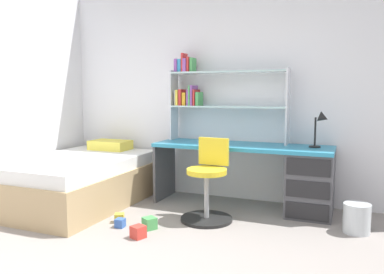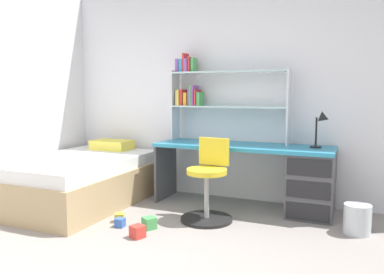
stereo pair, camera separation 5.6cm
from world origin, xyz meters
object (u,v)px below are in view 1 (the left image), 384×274
object	(u,v)px
desk_lamp	(321,124)
swivel_chair	(208,188)
toy_block_yellow_1	(119,218)
toy_block_green_2	(150,223)
toy_block_blue_3	(120,223)
bed_platform	(79,180)
toy_block_red_0	(138,232)
desk	(289,175)
bookshelf_hutch	(211,91)
waste_bin	(357,218)

from	to	relation	value
desk_lamp	swivel_chair	xyz separation A→B (m)	(-1.02, -0.61, -0.63)
toy_block_yellow_1	toy_block_green_2	world-z (taller)	toy_block_green_2
toy_block_yellow_1	toy_block_blue_3	bearing A→B (deg)	-54.10
bed_platform	toy_block_red_0	distance (m)	1.38
desk	bookshelf_hutch	size ratio (longest dim) A/B	1.40
desk	toy_block_green_2	distance (m)	1.56
toy_block_red_0	toy_block_yellow_1	bearing A→B (deg)	142.91
swivel_chair	toy_block_green_2	size ratio (longest dim) A/B	7.37
toy_block_green_2	toy_block_yellow_1	bearing A→B (deg)	171.59
desk_lamp	bed_platform	xyz separation A→B (m)	(-2.60, -0.64, -0.69)
toy_block_green_2	swivel_chair	bearing A→B (deg)	48.77
desk	desk_lamp	world-z (taller)	desk_lamp
bookshelf_hutch	swivel_chair	world-z (taller)	bookshelf_hutch
toy_block_red_0	toy_block_yellow_1	world-z (taller)	toy_block_red_0
desk_lamp	waste_bin	size ratio (longest dim) A/B	1.42
toy_block_blue_3	desk	bearing A→B (deg)	38.28
swivel_chair	toy_block_green_2	world-z (taller)	swivel_chair
bed_platform	toy_block_yellow_1	world-z (taller)	bed_platform
waste_bin	toy_block_yellow_1	world-z (taller)	waste_bin
desk_lamp	toy_block_blue_3	xyz separation A→B (m)	(-1.71, -1.14, -0.92)
bookshelf_hutch	toy_block_blue_3	world-z (taller)	bookshelf_hutch
swivel_chair	bookshelf_hutch	bearing A→B (deg)	108.03
toy_block_green_2	toy_block_blue_3	world-z (taller)	toy_block_green_2
desk	bookshelf_hutch	world-z (taller)	bookshelf_hutch
desk_lamp	waste_bin	xyz separation A→B (m)	(0.37, -0.44, -0.82)
waste_bin	toy_block_green_2	size ratio (longest dim) A/B	2.44
toy_block_yellow_1	bookshelf_hutch	bearing A→B (deg)	65.46
bookshelf_hutch	toy_block_blue_3	size ratio (longest dim) A/B	16.85
desk_lamp	bed_platform	world-z (taller)	desk_lamp
swivel_chair	toy_block_green_2	bearing A→B (deg)	-131.23
bookshelf_hutch	swivel_chair	bearing A→B (deg)	-71.97
bed_platform	toy_block_yellow_1	size ratio (longest dim) A/B	20.77
bookshelf_hutch	bed_platform	world-z (taller)	bookshelf_hutch
swivel_chair	toy_block_green_2	xyz separation A→B (m)	(-0.41, -0.47, -0.27)
waste_bin	toy_block_green_2	distance (m)	1.91
desk	toy_block_blue_3	size ratio (longest dim) A/B	23.52
swivel_chair	bed_platform	size ratio (longest dim) A/B	0.45
toy_block_yellow_1	waste_bin	bearing A→B (deg)	15.18
bookshelf_hutch	bed_platform	bearing A→B (deg)	-149.72
desk	bookshelf_hutch	distance (m)	1.32
desk	bed_platform	size ratio (longest dim) A/B	1.07
waste_bin	toy_block_green_2	xyz separation A→B (m)	(-1.79, -0.64, -0.08)
bed_platform	swivel_chair	bearing A→B (deg)	0.90
toy_block_green_2	desk	bearing A→B (deg)	42.94
waste_bin	toy_block_red_0	distance (m)	1.98
bed_platform	toy_block_blue_3	xyz separation A→B (m)	(0.89, -0.51, -0.23)
desk	toy_block_green_2	world-z (taller)	desk
swivel_chair	bed_platform	distance (m)	1.58
waste_bin	toy_block_red_0	bearing A→B (deg)	-153.71
desk	toy_block_yellow_1	xyz separation A→B (m)	(-1.48, -0.98, -0.36)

